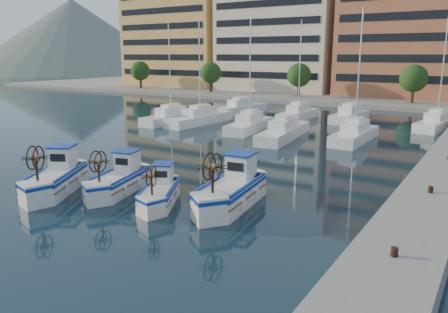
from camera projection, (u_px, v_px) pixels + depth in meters
ground at (142, 203)px, 23.00m from camera, size 300.00×300.00×0.00m
quay at (435, 193)px, 22.63m from camera, size 3.00×60.00×1.20m
hill_west at (76, 72)px, 186.56m from camera, size 180.00×180.00×60.00m
yacht_marina at (301, 122)px, 46.96m from camera, size 38.06×22.83×11.50m
fishing_boat_a at (56, 177)px, 24.79m from camera, size 4.09×5.12×3.10m
fishing_boat_b at (119, 179)px, 24.73m from camera, size 2.85×4.60×2.79m
fishing_boat_c at (160, 191)px, 22.86m from camera, size 3.18×4.05×2.45m
fishing_boat_d at (232, 188)px, 22.51m from camera, size 2.73×5.31×3.23m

